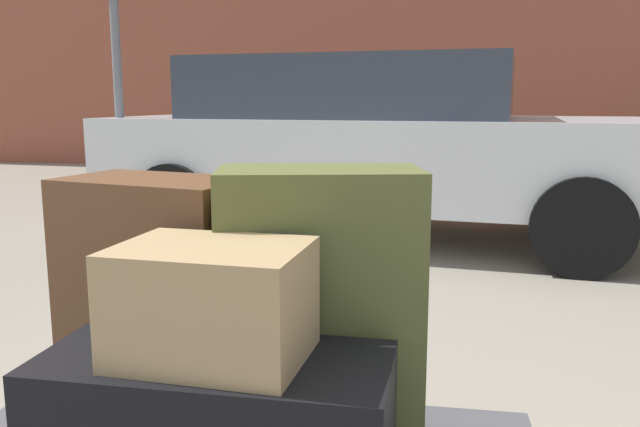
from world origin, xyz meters
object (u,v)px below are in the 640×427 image
(suitcase_olive_center, at_px, (320,315))
(no_parking_sign, at_px, (116,47))
(parked_car, at_px, (378,143))
(suitcase_brown_rear_right, at_px, (160,303))
(bollard_kerb_near, at_px, (639,167))
(duffel_bag_tan_topmost_pile, at_px, (212,302))

(suitcase_olive_center, height_order, no_parking_sign, no_parking_sign)
(parked_car, relative_size, no_parking_sign, 1.85)
(suitcase_brown_rear_right, bearing_deg, bollard_kerb_near, 79.89)
(suitcase_olive_center, bearing_deg, no_parking_sign, 110.02)
(suitcase_olive_center, bearing_deg, duffel_bag_tan_topmost_pile, -131.18)
(parked_car, xyz_separation_m, bollard_kerb_near, (2.92, 3.15, -0.47))
(suitcase_brown_rear_right, relative_size, parked_car, 0.13)
(suitcase_brown_rear_right, height_order, no_parking_sign, no_parking_sign)
(parked_car, bearing_deg, suitcase_brown_rear_right, -93.00)
(suitcase_brown_rear_right, bearing_deg, duffel_bag_tan_topmost_pile, -39.95)
(parked_car, bearing_deg, bollard_kerb_near, 47.20)
(suitcase_brown_rear_right, distance_m, no_parking_sign, 4.02)
(suitcase_brown_rear_right, relative_size, duffel_bag_tan_topmost_pile, 1.81)
(bollard_kerb_near, bearing_deg, duffel_bag_tan_topmost_pile, -111.34)
(suitcase_olive_center, relative_size, no_parking_sign, 0.26)
(suitcase_brown_rear_right, height_order, suitcase_olive_center, suitcase_olive_center)
(duffel_bag_tan_topmost_pile, height_order, parked_car, parked_car)
(suitcase_brown_rear_right, relative_size, no_parking_sign, 0.24)
(suitcase_olive_center, height_order, bollard_kerb_near, suitcase_olive_center)
(suitcase_olive_center, xyz_separation_m, no_parking_sign, (-2.21, 3.57, 0.85))
(suitcase_olive_center, bearing_deg, parked_car, 81.06)
(bollard_kerb_near, relative_size, no_parking_sign, 0.24)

